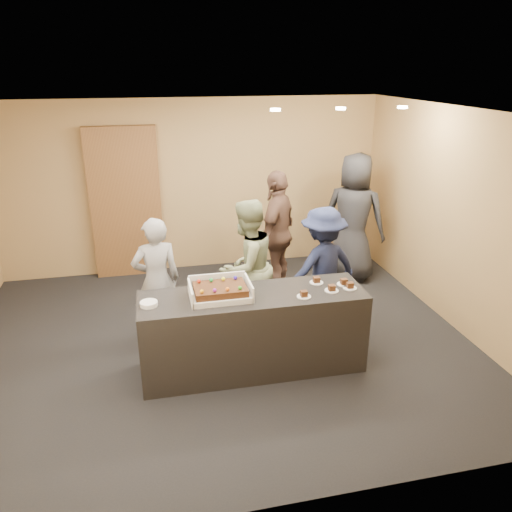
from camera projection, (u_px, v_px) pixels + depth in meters
name	position (u px, v px, depth m)	size (l,w,h in m)	color
room	(216.00, 237.00, 5.60)	(6.04, 6.00, 2.70)	black
serving_counter	(253.00, 332.00, 5.41)	(2.40, 0.70, 0.90)	black
storage_cabinet	(126.00, 203.00, 7.64)	(1.06, 0.15, 2.32)	brown
cake_box	(220.00, 293.00, 5.18)	(0.63, 0.43, 0.18)	white
sheet_cake	(220.00, 289.00, 5.14)	(0.53, 0.37, 0.11)	#3F1D0E
plate_stack	(149.00, 304.00, 4.99)	(0.18, 0.18, 0.04)	white
slice_a	(304.00, 295.00, 5.18)	(0.15, 0.15, 0.07)	white
slice_b	(316.00, 281.00, 5.51)	(0.15, 0.15, 0.07)	white
slice_c	(332.00, 289.00, 5.32)	(0.15, 0.15, 0.07)	white
slice_d	(344.00, 283.00, 5.47)	(0.15, 0.15, 0.07)	white
slice_e	(350.00, 286.00, 5.38)	(0.15, 0.15, 0.07)	white
person_server_grey	(157.00, 281.00, 5.88)	(0.57, 0.37, 1.55)	#949499
person_sage_man	(247.00, 267.00, 6.10)	(0.82, 0.64, 1.69)	gray
person_navy_man	(322.00, 268.00, 6.25)	(1.01, 0.58, 1.56)	#1B2345
person_brown_extra	(277.00, 233.00, 7.13)	(1.06, 0.44, 1.81)	brown
person_dark_suit	(353.00, 218.00, 7.56)	(0.96, 0.62, 1.96)	#242428
ceiling_spotlights	(341.00, 108.00, 5.90)	(1.72, 0.12, 0.03)	#FFEAC6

